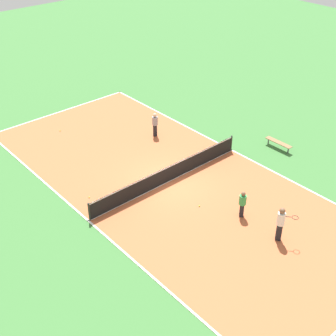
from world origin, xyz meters
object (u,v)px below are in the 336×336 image
Objects in this scene: player_far_green at (242,203)px; tennis_ball_near_net at (199,206)px; player_far_white at (281,222)px; player_baseline_gray at (155,123)px; tennis_net at (168,174)px; tennis_ball_left_sideline at (183,171)px; bench at (279,143)px; tennis_ball_right_alley at (60,131)px; tennis_ball_far_baseline at (89,197)px.

player_far_green reaches higher than tennis_ball_near_net.
player_far_white is 1.15× the size of player_baseline_gray.
tennis_ball_left_sideline is at bearing -171.14° from tennis_net.
player_baseline_gray is at bearing -142.95° from bench.
bench is at bearing 167.09° from tennis_net.
tennis_ball_near_net is at bearing -71.99° from player_baseline_gray.
tennis_net is 7.64m from bench.
player_baseline_gray is (-2.08, -11.37, -0.17)m from player_far_white.
player_far_white is at bearing 97.91° from tennis_ball_right_alley.
bench is 0.99× the size of player_far_white.
tennis_ball_far_baseline is (3.81, -4.30, 0.00)m from tennis_ball_near_net.
tennis_net reaches higher than tennis_ball_far_baseline.
tennis_ball_near_net is (1.03, -1.89, -0.78)m from player_far_green.
tennis_net is 2.79m from tennis_ball_near_net.
player_baseline_gray is 9.31m from player_far_green.
tennis_ball_near_net is (3.06, 7.19, -0.86)m from player_baseline_gray.
tennis_ball_near_net is at bearing -82.41° from bench.
player_baseline_gray is at bearing -108.82° from tennis_ball_left_sideline.
player_far_green is at bearing 128.01° from tennis_ball_far_baseline.
tennis_ball_far_baseline is at bearing 86.75° from player_far_green.
tennis_ball_right_alley is 9.24m from tennis_ball_left_sideline.
tennis_net is at bearing -95.67° from tennis_ball_near_net.
bench is 6.40m from tennis_ball_left_sideline.
bench is at bearing 164.16° from tennis_ball_far_baseline.
player_far_white is 26.76× the size of tennis_ball_left_sideline.
player_far_white is 26.76× the size of tennis_ball_near_net.
tennis_ball_right_alley is (2.21, -15.92, -1.02)m from player_far_white.
tennis_ball_far_baseline is at bearing -14.01° from tennis_ball_left_sideline.
tennis_net is 149.94× the size of tennis_ball_near_net.
player_baseline_gray reaches higher than tennis_ball_right_alley.
tennis_ball_right_alley is 7.88m from tennis_ball_far_baseline.
player_far_white is (-0.71, 6.92, 0.54)m from tennis_net.
tennis_ball_right_alley is at bearing 149.31° from player_far_white.
tennis_ball_near_net is at bearing 131.57° from tennis_ball_far_baseline.
player_far_white is 2.30m from player_far_green.
tennis_net is 4.40m from tennis_ball_far_baseline.
player_far_green is 7.90m from tennis_ball_far_baseline.
player_baseline_gray is at bearing 131.04° from player_far_white.
player_far_white reaches higher than player_far_green.
tennis_ball_right_alley is at bearing -109.18° from tennis_ball_far_baseline.
tennis_ball_left_sideline is (1.45, 4.24, -0.86)m from player_baseline_gray.
tennis_ball_near_net is (0.99, -4.18, -1.02)m from player_far_white.
player_far_green is at bearing 99.38° from tennis_ball_right_alley.
tennis_net is at bearing -102.91° from bench.
tennis_net reaches higher than tennis_ball_right_alley.
tennis_ball_left_sideline is (-1.35, -0.21, -0.48)m from tennis_net.
tennis_ball_right_alley is at bearing -84.04° from tennis_ball_near_net.
player_baseline_gray is (4.65, -6.16, 0.52)m from bench.
player_baseline_gray is 23.17× the size of tennis_ball_right_alley.
tennis_ball_far_baseline is (11.53, -3.27, -0.34)m from bench.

